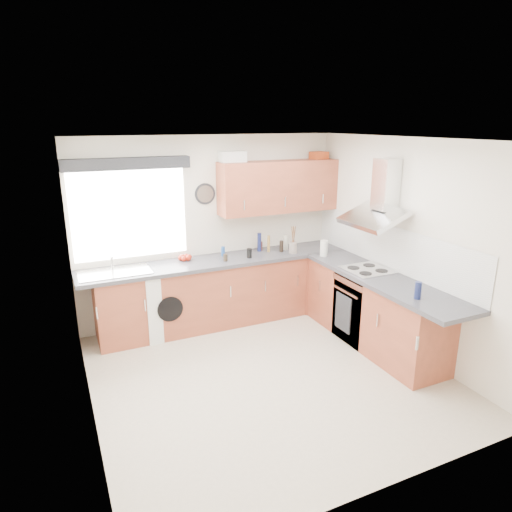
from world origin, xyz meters
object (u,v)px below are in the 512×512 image
extractor_hood (379,200)px  upper_cabinets (279,187)px  oven (365,307)px  washing_machine (164,301)px

extractor_hood → upper_cabinets: (-0.65, 1.33, 0.03)m
extractor_hood → oven: bearing=180.0°
extractor_hood → washing_machine: bearing=152.5°
upper_cabinets → washing_machine: (-1.70, -0.10, -1.36)m
oven → extractor_hood: extractor_hood is taller
washing_machine → upper_cabinets: bearing=-1.1°
extractor_hood → upper_cabinets: size_ratio=0.46×
oven → extractor_hood: (0.10, -0.00, 1.34)m
upper_cabinets → oven: bearing=-67.5°
oven → upper_cabinets: upper_cabinets is taller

